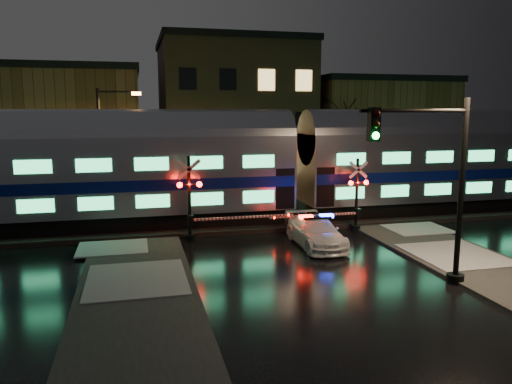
# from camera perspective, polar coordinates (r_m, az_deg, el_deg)

# --- Properties ---
(ground) EXTENTS (120.00, 120.00, 0.00)m
(ground) POSITION_cam_1_polar(r_m,az_deg,el_deg) (22.44, 3.43, -6.49)
(ground) COLOR black
(ground) RESTS_ON ground
(ballast) EXTENTS (90.00, 4.20, 0.24)m
(ballast) POSITION_cam_1_polar(r_m,az_deg,el_deg) (27.08, 0.31, -3.45)
(ballast) COLOR black
(ballast) RESTS_ON ground
(sidewalk_left) EXTENTS (4.00, 20.00, 0.12)m
(sidewalk_left) POSITION_cam_1_polar(r_m,az_deg,el_deg) (15.83, -13.38, -13.40)
(sidewalk_left) COLOR #2D2D2D
(sidewalk_left) RESTS_ON ground
(sidewalk_right) EXTENTS (4.00, 20.00, 0.12)m
(sidewalk_right) POSITION_cam_1_polar(r_m,az_deg,el_deg) (20.42, 26.72, -8.93)
(sidewalk_right) COLOR #2D2D2D
(sidewalk_right) RESTS_ON ground
(building_left) EXTENTS (14.00, 10.00, 9.00)m
(building_left) POSITION_cam_1_polar(r_m,az_deg,el_deg) (43.16, -22.64, 6.47)
(building_left) COLOR brown
(building_left) RESTS_ON ground
(building_mid) EXTENTS (12.00, 11.00, 11.50)m
(building_mid) POSITION_cam_1_polar(r_m,az_deg,el_deg) (43.94, -2.71, 8.84)
(building_mid) COLOR brown
(building_mid) RESTS_ON ground
(building_right) EXTENTS (12.00, 10.00, 8.50)m
(building_right) POSITION_cam_1_polar(r_m,az_deg,el_deg) (47.73, 13.04, 6.85)
(building_right) COLOR brown
(building_right) RESTS_ON ground
(train) EXTENTS (51.00, 3.12, 5.92)m
(train) POSITION_cam_1_polar(r_m,az_deg,el_deg) (27.14, 4.66, 3.53)
(train) COLOR black
(train) RESTS_ON ballast
(police_car) EXTENTS (1.86, 4.49, 1.46)m
(police_car) POSITION_cam_1_polar(r_m,az_deg,el_deg) (22.82, 6.87, -4.57)
(police_car) COLOR white
(police_car) RESTS_ON ground
(crossing_signal_right) EXTENTS (5.25, 0.63, 3.72)m
(crossing_signal_right) POSITION_cam_1_polar(r_m,az_deg,el_deg) (25.63, 10.76, -1.13)
(crossing_signal_right) COLOR black
(crossing_signal_right) RESTS_ON ground
(crossing_signal_left) EXTENTS (5.68, 0.65, 4.02)m
(crossing_signal_left) POSITION_cam_1_polar(r_m,az_deg,el_deg) (23.52, -6.71, -1.64)
(crossing_signal_left) COLOR black
(crossing_signal_left) RESTS_ON ground
(traffic_light) EXTENTS (4.22, 0.73, 6.53)m
(traffic_light) POSITION_cam_1_polar(r_m,az_deg,el_deg) (18.07, 19.86, 0.38)
(traffic_light) COLOR black
(traffic_light) RESTS_ON ground
(streetlight) EXTENTS (2.45, 0.26, 7.32)m
(streetlight) POSITION_cam_1_polar(r_m,az_deg,el_deg) (29.73, -16.91, 5.28)
(streetlight) COLOR black
(streetlight) RESTS_ON ground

